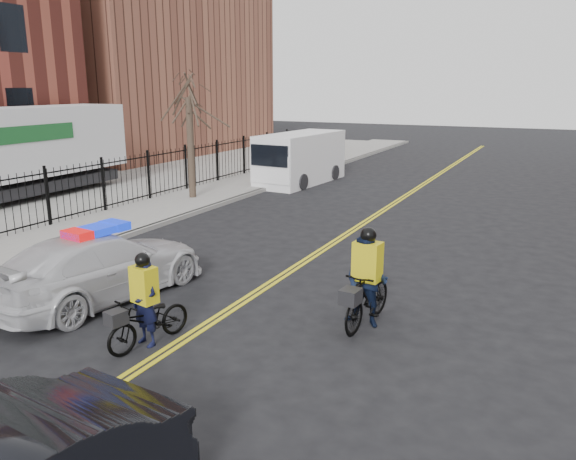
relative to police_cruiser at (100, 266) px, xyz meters
The scene contains 12 objects.
ground 3.03m from the police_cruiser, ahead, with size 120.00×120.00×0.00m, color black.
center_line_left 8.43m from the police_cruiser, 70.17° to the left, with size 0.10×60.00×0.01m, color yellow.
center_line_right 8.49m from the police_cruiser, 69.15° to the left, with size 0.10×60.00×0.01m, color yellow.
sidewalk 9.15m from the police_cruiser, 120.04° to the left, with size 3.00×60.00×0.15m, color gray.
curb 8.51m from the police_cruiser, 111.23° to the left, with size 0.20×60.00×0.15m, color gray.
iron_fence 9.97m from the police_cruiser, 127.53° to the left, with size 0.12×28.00×2.00m, color black, non-canonical shape.
warehouse_far 31.83m from the police_cruiser, 130.02° to the left, with size 14.00×18.00×14.00m, color brown.
street_tree 11.30m from the police_cruiser, 115.25° to the left, with size 3.20×3.20×4.80m.
police_cruiser is the anchor object (origin of this frame).
cargo_van 15.92m from the police_cruiser, 99.34° to the left, with size 2.51×5.84×2.39m.
cyclist_near 2.80m from the police_cruiser, 29.52° to the right, with size 0.98×1.86×1.74m.
cyclist_far 5.85m from the police_cruiser, 11.93° to the left, with size 0.95×2.01×1.99m.
Camera 1 is at (6.00, -8.58, 4.58)m, focal length 35.00 mm.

